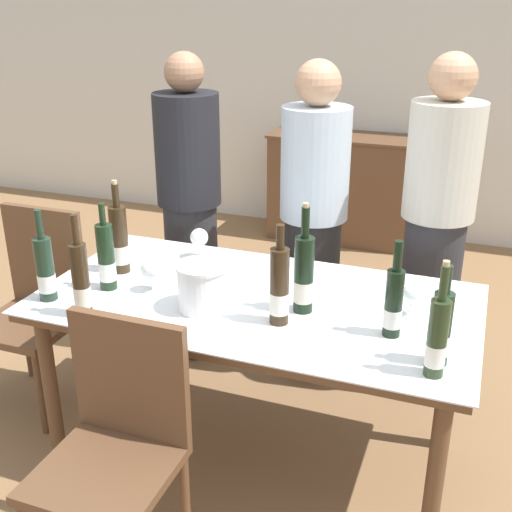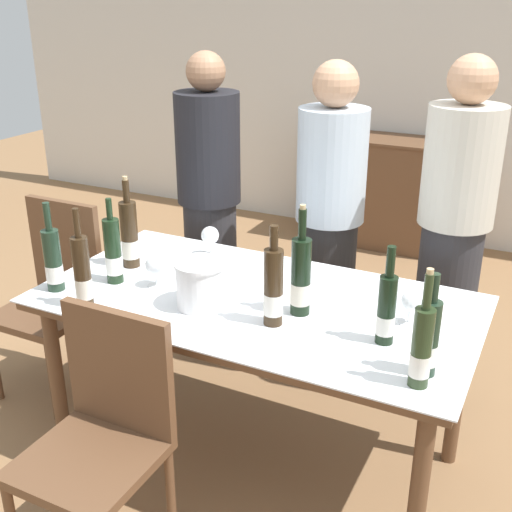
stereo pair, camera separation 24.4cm
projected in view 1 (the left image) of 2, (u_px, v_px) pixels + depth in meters
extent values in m
plane|color=olive|center=(256.00, 455.00, 2.81)|extent=(12.00, 12.00, 0.00)
cube|color=silver|center=(394.00, 59.00, 4.91)|extent=(8.00, 0.10, 2.80)
cube|color=brown|center=(342.00, 189.00, 5.13)|extent=(1.12, 0.44, 0.83)
cube|color=brown|center=(345.00, 137.00, 4.97)|extent=(1.15, 0.46, 0.02)
cylinder|color=brown|center=(52.00, 395.00, 2.61)|extent=(0.06, 0.06, 0.72)
cylinder|color=brown|center=(434.00, 487.00, 2.12)|extent=(0.06, 0.06, 0.72)
cylinder|color=brown|center=(139.00, 318.00, 3.22)|extent=(0.06, 0.06, 0.72)
cylinder|color=brown|center=(451.00, 377.00, 2.73)|extent=(0.06, 0.06, 0.72)
cube|color=brown|center=(256.00, 304.00, 2.52)|extent=(1.68, 0.86, 0.04)
cube|color=white|center=(256.00, 299.00, 2.51)|extent=(1.71, 0.89, 0.01)
cylinder|color=white|center=(202.00, 287.00, 2.40)|extent=(0.19, 0.19, 0.18)
cylinder|color=white|center=(202.00, 266.00, 2.37)|extent=(0.20, 0.20, 0.01)
cylinder|color=black|center=(394.00, 304.00, 2.20)|extent=(0.06, 0.06, 0.24)
cylinder|color=white|center=(392.00, 317.00, 2.22)|extent=(0.06, 0.06, 0.07)
cylinder|color=black|center=(398.00, 256.00, 2.13)|extent=(0.03, 0.03, 0.11)
cylinder|color=black|center=(304.00, 275.00, 2.36)|extent=(0.07, 0.07, 0.29)
cylinder|color=silver|center=(303.00, 291.00, 2.39)|extent=(0.08, 0.08, 0.08)
cylinder|color=black|center=(305.00, 223.00, 2.28)|extent=(0.03, 0.03, 0.11)
cylinder|color=tan|center=(306.00, 205.00, 2.26)|extent=(0.02, 0.02, 0.02)
cylinder|color=black|center=(106.00, 257.00, 2.55)|extent=(0.07, 0.07, 0.27)
cylinder|color=white|center=(108.00, 271.00, 2.57)|extent=(0.07, 0.07, 0.08)
cylinder|color=black|center=(102.00, 214.00, 2.48)|extent=(0.02, 0.02, 0.09)
cylinder|color=#1E3323|center=(45.00, 269.00, 2.46)|extent=(0.07, 0.07, 0.25)
cylinder|color=white|center=(47.00, 282.00, 2.48)|extent=(0.07, 0.07, 0.07)
cylinder|color=#1E3323|center=(39.00, 224.00, 2.39)|extent=(0.03, 0.03, 0.11)
cylinder|color=#332314|center=(279.00, 287.00, 2.28)|extent=(0.07, 0.07, 0.29)
cylinder|color=white|center=(279.00, 303.00, 2.30)|extent=(0.07, 0.07, 0.08)
cylinder|color=#332314|center=(280.00, 237.00, 2.21)|extent=(0.03, 0.03, 0.09)
cylinder|color=#332314|center=(81.00, 281.00, 2.33)|extent=(0.06, 0.06, 0.28)
cylinder|color=silver|center=(83.00, 296.00, 2.35)|extent=(0.06, 0.06, 0.08)
cylinder|color=#332314|center=(75.00, 230.00, 2.25)|extent=(0.02, 0.02, 0.11)
cylinder|color=#28381E|center=(437.00, 338.00, 1.97)|extent=(0.06, 0.06, 0.26)
cylinder|color=white|center=(435.00, 354.00, 1.99)|extent=(0.06, 0.06, 0.07)
cylinder|color=#28381E|center=(444.00, 284.00, 1.89)|extent=(0.03, 0.03, 0.11)
cylinder|color=tan|center=(446.00, 263.00, 1.87)|extent=(0.02, 0.02, 0.02)
cylinder|color=#332314|center=(119.00, 240.00, 2.70)|extent=(0.07, 0.07, 0.29)
cylinder|color=silver|center=(121.00, 254.00, 2.73)|extent=(0.08, 0.08, 0.08)
cylinder|color=#332314|center=(115.00, 196.00, 2.63)|extent=(0.03, 0.03, 0.10)
cylinder|color=tan|center=(114.00, 182.00, 2.61)|extent=(0.02, 0.02, 0.02)
cylinder|color=#1E3323|center=(441.00, 329.00, 2.03)|extent=(0.06, 0.06, 0.25)
cylinder|color=white|center=(439.00, 344.00, 2.05)|extent=(0.07, 0.07, 0.07)
cylinder|color=#1E3323|center=(447.00, 280.00, 1.96)|extent=(0.03, 0.03, 0.09)
cylinder|color=white|center=(153.00, 290.00, 2.58)|extent=(0.07, 0.07, 0.00)
cylinder|color=white|center=(152.00, 283.00, 2.56)|extent=(0.01, 0.01, 0.06)
sphere|color=white|center=(151.00, 269.00, 2.54)|extent=(0.08, 0.08, 0.08)
cylinder|color=white|center=(410.00, 315.00, 2.38)|extent=(0.07, 0.07, 0.00)
cylinder|color=white|center=(410.00, 307.00, 2.37)|extent=(0.01, 0.01, 0.06)
sphere|color=white|center=(412.00, 293.00, 2.35)|extent=(0.07, 0.07, 0.07)
cylinder|color=white|center=(200.00, 257.00, 2.90)|extent=(0.06, 0.06, 0.00)
cylinder|color=white|center=(200.00, 250.00, 2.89)|extent=(0.01, 0.01, 0.06)
sphere|color=white|center=(199.00, 237.00, 2.87)|extent=(0.08, 0.08, 0.08)
cylinder|color=brown|center=(95.00, 479.00, 2.36)|extent=(0.03, 0.03, 0.44)
cylinder|color=brown|center=(186.00, 505.00, 2.24)|extent=(0.03, 0.03, 0.44)
cube|color=brown|center=(105.00, 473.00, 2.05)|extent=(0.42, 0.42, 0.04)
cube|color=brown|center=(130.00, 378.00, 2.12)|extent=(0.42, 0.04, 0.45)
cylinder|color=brown|center=(41.00, 394.00, 2.88)|extent=(0.03, 0.03, 0.41)
cylinder|color=brown|center=(27.00, 341.00, 3.31)|extent=(0.03, 0.03, 0.41)
cylinder|color=brown|center=(88.00, 354.00, 3.20)|extent=(0.03, 0.03, 0.41)
cube|color=brown|center=(27.00, 324.00, 3.01)|extent=(0.42, 0.42, 0.04)
cube|color=brown|center=(46.00, 257.00, 3.07)|extent=(0.42, 0.04, 0.50)
cylinder|color=#2D2D33|center=(193.00, 278.00, 3.49)|extent=(0.28, 0.28, 0.87)
cylinder|color=black|center=(187.00, 149.00, 3.22)|extent=(0.33, 0.33, 0.56)
sphere|color=#A37556|center=(184.00, 72.00, 3.07)|extent=(0.20, 0.20, 0.20)
cylinder|color=#262628|center=(310.00, 296.00, 3.30)|extent=(0.28, 0.28, 0.86)
cylinder|color=silver|center=(315.00, 164.00, 3.04)|extent=(0.33, 0.33, 0.54)
sphere|color=tan|center=(318.00, 83.00, 2.89)|extent=(0.21, 0.21, 0.21)
cylinder|color=#2D2D33|center=(427.00, 306.00, 3.13)|extent=(0.28, 0.28, 0.92)
cylinder|color=beige|center=(443.00, 161.00, 2.85)|extent=(0.33, 0.33, 0.52)
sphere|color=tan|center=(453.00, 76.00, 2.71)|extent=(0.21, 0.21, 0.21)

